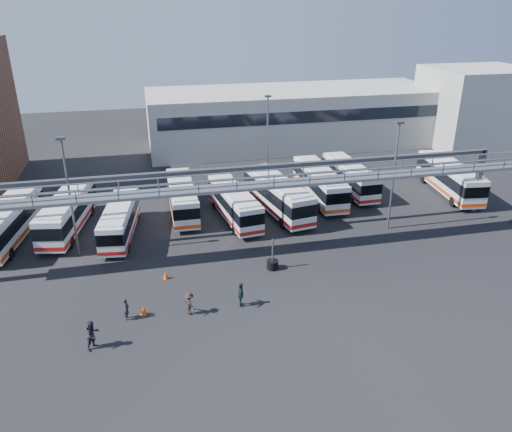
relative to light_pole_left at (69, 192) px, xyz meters
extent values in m
plane|color=black|center=(16.00, -8.00, -5.73)|extent=(140.00, 140.00, 0.00)
cube|color=gray|center=(16.00, -3.00, 0.37)|extent=(50.00, 1.80, 0.22)
cube|color=gray|center=(16.00, -3.85, 1.32)|extent=(50.00, 0.10, 0.10)
cube|color=gray|center=(16.00, -2.15, 1.32)|extent=(50.00, 0.10, 0.10)
cube|color=#4C4F54|center=(16.00, 1.00, 0.57)|extent=(45.00, 0.50, 0.35)
cube|color=#9E9E99|center=(28.00, 30.00, -1.73)|extent=(42.00, 14.00, 8.00)
cube|color=#B2B2AD|center=(54.00, 24.00, -0.23)|extent=(14.00, 12.00, 11.00)
cylinder|color=#4C4F54|center=(0.00, 0.00, -0.73)|extent=(0.18, 0.18, 10.00)
cube|color=#4C4F54|center=(0.00, 0.00, 4.37)|extent=(0.70, 0.35, 0.22)
cylinder|color=#4C4F54|center=(28.00, -1.00, -0.73)|extent=(0.18, 0.18, 10.00)
cube|color=#4C4F54|center=(28.00, -1.00, 4.37)|extent=(0.70, 0.35, 0.22)
cylinder|color=#4C4F54|center=(20.00, 14.00, -0.73)|extent=(0.18, 0.18, 10.00)
cube|color=#4C4F54|center=(20.00, 14.00, 4.37)|extent=(0.70, 0.35, 0.22)
cube|color=silver|center=(-6.09, 4.18, -3.85)|extent=(4.24, 11.58, 2.83)
cube|color=black|center=(-6.09, 4.18, -3.51)|extent=(4.31, 11.65, 1.13)
cube|color=#C84412|center=(-6.09, 4.18, -4.85)|extent=(4.30, 11.63, 0.36)
cube|color=silver|center=(-6.09, 4.18, -2.35)|extent=(3.82, 10.42, 0.16)
cylinder|color=black|center=(-5.47, 0.42, -5.21)|extent=(0.46, 1.06, 1.03)
cylinder|color=black|center=(-6.70, 7.94, -5.21)|extent=(0.46, 1.06, 1.03)
cylinder|color=black|center=(-4.39, 7.59, -5.21)|extent=(0.46, 1.06, 1.03)
cube|color=silver|center=(-1.28, 5.28, -3.89)|extent=(4.42, 11.33, 2.76)
cube|color=black|center=(-1.28, 5.28, -3.57)|extent=(4.49, 11.40, 1.11)
cube|color=#A11913|center=(-1.28, 5.28, -4.87)|extent=(4.48, 11.39, 0.35)
cube|color=silver|center=(-1.28, 5.28, -2.43)|extent=(3.98, 10.20, 0.16)
cylinder|color=black|center=(-3.02, 1.99, -5.22)|extent=(0.47, 1.04, 1.01)
cylinder|color=black|center=(-0.78, 1.59, -5.22)|extent=(0.47, 1.04, 1.01)
cylinder|color=black|center=(-1.77, 8.96, -5.22)|extent=(0.47, 1.04, 1.01)
cylinder|color=black|center=(0.46, 8.56, -5.22)|extent=(0.47, 1.04, 1.01)
cube|color=silver|center=(3.48, 2.98, -4.08)|extent=(3.60, 10.17, 2.49)
cube|color=black|center=(3.48, 2.98, -3.78)|extent=(3.67, 10.24, 1.00)
cube|color=#A11913|center=(3.48, 2.98, -4.96)|extent=(3.66, 10.23, 0.32)
cube|color=silver|center=(3.48, 2.98, -2.76)|extent=(3.24, 9.15, 0.14)
cylinder|color=black|center=(2.04, -0.04, -5.27)|extent=(0.39, 0.93, 0.90)
cylinder|color=black|center=(4.04, -0.32, -5.27)|extent=(0.39, 0.93, 0.90)
cylinder|color=black|center=(2.91, 6.27, -5.27)|extent=(0.39, 0.93, 0.90)
cylinder|color=black|center=(4.91, 5.99, -5.27)|extent=(0.39, 0.93, 0.90)
cube|color=silver|center=(9.46, 7.03, -3.97)|extent=(2.49, 10.60, 2.65)
cube|color=black|center=(9.46, 7.03, -3.66)|extent=(2.55, 10.66, 1.06)
cube|color=#C84412|center=(9.46, 7.03, -4.91)|extent=(2.54, 10.65, 0.34)
cube|color=silver|center=(9.46, 7.03, -2.57)|extent=(2.24, 9.54, 0.15)
cylinder|color=black|center=(8.35, 3.65, -5.25)|extent=(0.30, 0.96, 0.96)
cylinder|color=black|center=(10.51, 3.64, -5.25)|extent=(0.30, 0.96, 0.96)
cylinder|color=black|center=(8.40, 10.43, -5.25)|extent=(0.30, 0.96, 0.96)
cylinder|color=black|center=(10.56, 10.41, -5.25)|extent=(0.30, 0.96, 0.96)
cube|color=silver|center=(14.26, 4.35, -4.01)|extent=(3.66, 10.57, 2.59)
cube|color=black|center=(14.26, 4.35, -3.70)|extent=(3.73, 10.64, 1.04)
cube|color=#A11913|center=(14.26, 4.35, -4.93)|extent=(3.71, 10.63, 0.33)
cube|color=silver|center=(14.26, 4.35, -2.64)|extent=(3.29, 9.52, 0.15)
cylinder|color=black|center=(13.64, 0.93, -5.26)|extent=(0.40, 0.97, 0.94)
cylinder|color=black|center=(15.74, 1.20, -5.26)|extent=(0.40, 0.97, 0.94)
cylinder|color=black|center=(12.79, 7.50, -5.26)|extent=(0.40, 0.97, 0.94)
cylinder|color=black|center=(14.89, 7.77, -5.26)|extent=(0.40, 0.97, 0.94)
cube|color=silver|center=(18.83, 5.13, -3.82)|extent=(4.57, 11.78, 2.88)
cube|color=black|center=(18.83, 5.13, -3.48)|extent=(4.64, 11.85, 1.15)
cube|color=#A11913|center=(18.83, 5.13, -4.84)|extent=(4.63, 11.84, 0.37)
cube|color=silver|center=(18.83, 5.13, -2.30)|extent=(4.11, 10.60, 0.17)
cylinder|color=black|center=(18.30, 1.30, -5.20)|extent=(0.49, 1.08, 1.05)
cylinder|color=black|center=(20.64, 1.71, -5.20)|extent=(0.49, 1.08, 1.05)
cylinder|color=black|center=(17.03, 8.55, -5.20)|extent=(0.49, 1.08, 1.05)
cylinder|color=black|center=(19.37, 8.96, -5.20)|extent=(0.49, 1.08, 1.05)
cube|color=silver|center=(24.16, 7.59, -3.87)|extent=(2.65, 11.22, 2.80)
cube|color=black|center=(24.16, 7.59, -3.54)|extent=(2.71, 11.28, 1.12)
cube|color=#C84412|center=(24.16, 7.59, -4.86)|extent=(2.70, 11.27, 0.36)
cube|color=silver|center=(24.16, 7.59, -2.39)|extent=(2.39, 10.09, 0.16)
cylinder|color=black|center=(22.97, 4.02, -5.22)|extent=(0.31, 1.02, 1.02)
cylinder|color=black|center=(25.28, 3.99, -5.22)|extent=(0.31, 1.02, 1.02)
cylinder|color=black|center=(23.04, 11.18, -5.22)|extent=(0.31, 1.02, 1.02)
cylinder|color=black|center=(25.35, 11.16, -5.22)|extent=(0.31, 1.02, 1.02)
cube|color=silver|center=(28.27, 9.09, -3.97)|extent=(2.66, 10.63, 2.64)
cube|color=black|center=(28.27, 9.09, -3.66)|extent=(2.73, 10.69, 1.06)
cube|color=#A11913|center=(28.27, 9.09, -4.91)|extent=(2.72, 10.68, 0.34)
cube|color=silver|center=(28.27, 9.09, -2.57)|extent=(2.40, 9.57, 0.15)
cylinder|color=black|center=(27.28, 5.68, -5.25)|extent=(0.31, 0.97, 0.96)
cylinder|color=black|center=(29.44, 5.73, -5.25)|extent=(0.31, 0.97, 0.96)
cylinder|color=black|center=(27.11, 12.44, -5.25)|extent=(0.31, 0.97, 0.96)
cylinder|color=black|center=(29.27, 12.50, -5.25)|extent=(0.31, 0.97, 0.96)
cube|color=silver|center=(38.73, 6.00, -3.82)|extent=(3.94, 11.71, 2.87)
cube|color=black|center=(38.73, 6.00, -3.48)|extent=(4.01, 11.78, 1.15)
cube|color=#C84412|center=(38.73, 6.00, -4.84)|extent=(4.00, 11.77, 0.37)
cube|color=silver|center=(38.73, 6.00, -2.30)|extent=(3.55, 10.54, 0.17)
cylinder|color=black|center=(37.13, 2.49, -5.21)|extent=(0.43, 1.07, 1.04)
cylinder|color=black|center=(39.48, 2.21, -5.21)|extent=(0.43, 1.07, 1.04)
cylinder|color=black|center=(37.99, 9.79, -5.21)|extent=(0.43, 1.07, 1.04)
cylinder|color=black|center=(40.34, 9.51, -5.21)|extent=(0.43, 1.07, 1.04)
imported|color=black|center=(4.06, -10.43, -4.92)|extent=(0.44, 0.62, 1.61)
imported|color=#251F2C|center=(2.07, -13.12, -4.74)|extent=(1.21, 1.21, 1.97)
imported|color=black|center=(8.27, -10.80, -4.90)|extent=(1.04, 1.23, 1.66)
imported|color=black|center=(11.88, -10.63, -4.82)|extent=(0.56, 1.11, 1.82)
cone|color=#D5490B|center=(5.16, -10.18, -5.37)|extent=(0.52, 0.52, 0.71)
cone|color=#D5490B|center=(6.93, -5.66, -5.39)|extent=(0.56, 0.56, 0.67)
cylinder|color=black|center=(15.40, -6.01, -5.59)|extent=(0.94, 0.94, 0.22)
cylinder|color=black|center=(15.40, -6.01, -5.35)|extent=(0.94, 0.94, 0.22)
cylinder|color=black|center=(15.40, -6.01, -5.10)|extent=(0.94, 0.94, 0.22)
cylinder|color=#4C4F54|center=(15.40, -6.01, -4.39)|extent=(0.13, 0.13, 2.67)
camera|label=1|loc=(6.21, -39.92, 14.23)|focal=35.00mm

